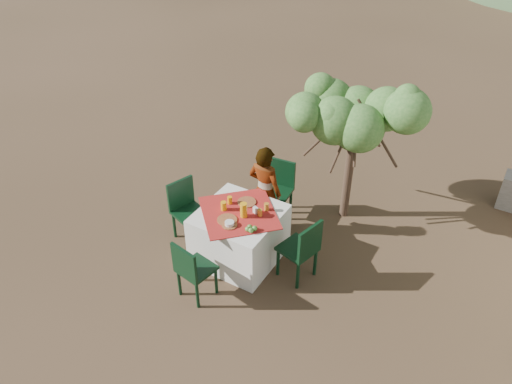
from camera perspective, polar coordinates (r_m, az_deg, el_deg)
ground at (r=6.59m, az=0.79°, el=-10.29°), size 160.00×160.00×0.00m
table at (r=6.70m, az=-1.91°, el=-4.92°), size 1.30×1.30×0.76m
chair_far at (r=7.40m, az=2.60°, el=0.63°), size 0.45×0.45×0.90m
chair_near at (r=6.13m, az=-7.35°, el=-8.70°), size 0.46×0.46×0.86m
chair_left at (r=7.04m, az=-8.00°, el=-1.75°), size 0.52×0.52×0.90m
chair_right at (r=6.33m, az=5.32°, el=-6.42°), size 0.51×0.51×0.92m
person at (r=6.95m, az=1.01°, el=0.12°), size 0.53×0.36×1.40m
shrub_tree at (r=6.99m, az=11.86°, el=7.64°), size 1.66×1.63×1.95m
plate_far at (r=6.62m, az=-1.07°, el=-1.16°), size 0.25×0.25×0.01m
plate_near at (r=6.33m, az=-3.33°, el=-3.19°), size 0.26×0.26×0.01m
glass_far at (r=6.59m, az=-3.02°, el=-0.93°), size 0.06×0.06×0.10m
glass_near at (r=6.48m, az=-3.72°, el=-1.60°), size 0.08×0.08×0.12m
juice_pitcher at (r=6.33m, az=-1.42°, el=-2.08°), size 0.09×0.09×0.20m
bowl_plate at (r=6.25m, az=-3.04°, el=-3.79°), size 0.20×0.20×0.01m
white_bowl at (r=6.24m, az=-3.05°, el=-3.59°), size 0.12×0.12×0.04m
jar_left at (r=6.37m, az=0.46°, el=-2.38°), size 0.06×0.06×0.10m
jar_right at (r=6.47m, az=1.21°, el=-1.69°), size 0.06×0.06×0.10m
napkin_holder at (r=6.42m, az=-0.04°, el=-2.09°), size 0.08×0.06×0.09m
fruit_cluster at (r=6.15m, az=-0.60°, el=-4.21°), size 0.13×0.12×0.07m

